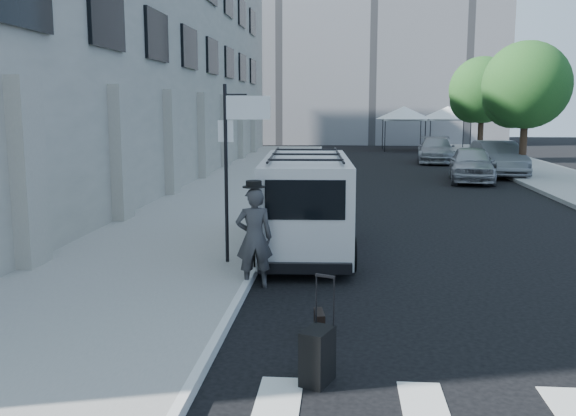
% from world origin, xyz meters
% --- Properties ---
extents(ground, '(120.00, 120.00, 0.00)m').
position_xyz_m(ground, '(0.00, 0.00, 0.00)').
color(ground, black).
rests_on(ground, ground).
extents(sidewalk_left, '(4.50, 48.00, 0.15)m').
position_xyz_m(sidewalk_left, '(-4.25, 16.00, 0.07)').
color(sidewalk_left, gray).
rests_on(sidewalk_left, ground).
extents(sidewalk_right, '(4.00, 56.00, 0.15)m').
position_xyz_m(sidewalk_right, '(9.00, 20.00, 0.07)').
color(sidewalk_right, gray).
rests_on(sidewalk_right, ground).
extents(building_left, '(10.00, 44.00, 12.00)m').
position_xyz_m(building_left, '(-11.50, 18.00, 6.00)').
color(building_left, gray).
rests_on(building_left, ground).
extents(sign_pole, '(1.03, 0.07, 3.50)m').
position_xyz_m(sign_pole, '(-2.36, 3.20, 2.65)').
color(sign_pole, black).
rests_on(sign_pole, sidewalk_left).
extents(tree_near, '(3.80, 3.83, 6.03)m').
position_xyz_m(tree_near, '(7.50, 20.15, 3.97)').
color(tree_near, black).
rests_on(tree_near, ground).
extents(tree_far, '(3.80, 3.83, 6.03)m').
position_xyz_m(tree_far, '(7.50, 29.15, 3.97)').
color(tree_far, black).
rests_on(tree_far, ground).
extents(tent_left, '(4.00, 4.00, 3.20)m').
position_xyz_m(tent_left, '(4.00, 38.00, 2.71)').
color(tent_left, black).
rests_on(tent_left, ground).
extents(tent_right, '(4.00, 4.00, 3.20)m').
position_xyz_m(tent_right, '(7.20, 38.50, 2.71)').
color(tent_right, black).
rests_on(tent_right, ground).
extents(businessman, '(0.74, 0.56, 1.82)m').
position_xyz_m(businessman, '(-1.88, 1.94, 0.91)').
color(businessman, '#38383A').
rests_on(businessman, ground).
extents(briefcase, '(0.18, 0.45, 0.34)m').
position_xyz_m(briefcase, '(-0.63, -0.37, 0.17)').
color(briefcase, black).
rests_on(briefcase, ground).
extents(suitcase, '(0.44, 0.53, 1.27)m').
position_xyz_m(suitcase, '(-0.59, -2.00, 0.34)').
color(suitcase, black).
rests_on(suitcase, ground).
extents(cargo_van, '(2.20, 5.66, 2.12)m').
position_xyz_m(cargo_van, '(-1.13, 4.96, 1.10)').
color(cargo_van, silver).
rests_on(cargo_van, ground).
extents(parked_car_a, '(2.39, 4.70, 1.53)m').
position_xyz_m(parked_car_a, '(5.18, 18.86, 0.77)').
color(parked_car_a, '#9E9FA5').
rests_on(parked_car_a, ground).
extents(parked_car_b, '(1.95, 4.98, 1.62)m').
position_xyz_m(parked_car_b, '(6.80, 21.29, 0.81)').
color(parked_car_b, '#5A5D62').
rests_on(parked_car_b, ground).
extents(parked_car_c, '(2.50, 5.13, 1.44)m').
position_xyz_m(parked_car_c, '(5.00, 28.30, 0.72)').
color(parked_car_c, '#96989D').
rests_on(parked_car_c, ground).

